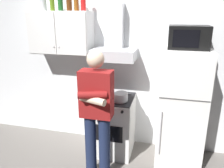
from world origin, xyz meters
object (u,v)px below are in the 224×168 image
object	(u,v)px
upper_cabinet	(61,33)
bottle_soda_red	(83,1)
cooking_pot	(120,97)
bottle_canister_steel	(43,4)
stove_oven	(113,124)
refrigerator	(181,108)
range_hood	(115,45)
person_standing	(97,112)
bottle_beer_brown	(76,2)
microwave	(188,37)
bottle_olive_oil	(52,2)
bottle_rum_dark	(69,1)

from	to	relation	value
upper_cabinet	bottle_soda_red	distance (m)	0.56
cooking_pot	bottle_canister_steel	bearing A→B (deg)	168.37
stove_oven	refrigerator	size ratio (longest dim) A/B	0.55
range_hood	person_standing	world-z (taller)	range_hood
bottle_soda_red	bottle_canister_steel	distance (m)	0.61
upper_cabinet	cooking_pot	xyz separation A→B (m)	(0.93, -0.24, -0.82)
upper_cabinet	cooking_pot	bearing A→B (deg)	-14.73
bottle_soda_red	range_hood	bearing A→B (deg)	4.04
bottle_beer_brown	microwave	bearing A→B (deg)	-3.40
microwave	cooking_pot	world-z (taller)	microwave
range_hood	refrigerator	distance (m)	1.25
upper_cabinet	cooking_pot	size ratio (longest dim) A/B	2.82
microwave	bottle_canister_steel	bearing A→B (deg)	177.01
microwave	bottle_olive_oil	distance (m)	1.89
range_hood	refrigerator	bearing A→B (deg)	-7.55
microwave	bottle_soda_red	size ratio (longest dim) A/B	1.81
bottle_rum_dark	upper_cabinet	bearing A→B (deg)	-166.43
cooking_pot	refrigerator	bearing A→B (deg)	8.32
stove_oven	bottle_beer_brown	world-z (taller)	bottle_beer_brown
refrigerator	bottle_soda_red	world-z (taller)	bottle_soda_red
microwave	bottle_soda_red	xyz separation A→B (m)	(-1.39, 0.08, 0.44)
bottle_soda_red	bottle_canister_steel	world-z (taller)	bottle_soda_red
cooking_pot	bottle_olive_oil	distance (m)	1.62
microwave	bottle_canister_steel	distance (m)	2.04
cooking_pot	bottle_canister_steel	distance (m)	1.71
upper_cabinet	bottle_beer_brown	xyz separation A→B (m)	(0.26, -0.02, 0.42)
cooking_pot	bottle_canister_steel	xyz separation A→B (m)	(-1.18, 0.24, 1.21)
range_hood	cooking_pot	world-z (taller)	range_hood
stove_oven	range_hood	world-z (taller)	range_hood
range_hood	bottle_soda_red	world-z (taller)	bottle_soda_red
microwave	bottle_canister_steel	xyz separation A→B (m)	(-2.00, 0.10, 0.40)
refrigerator	bottle_olive_oil	xyz separation A→B (m)	(-1.84, 0.09, 1.37)
bottle_olive_oil	bottle_canister_steel	xyz separation A→B (m)	(-0.16, 0.03, -0.02)
person_standing	bottle_olive_oil	xyz separation A→B (m)	(-0.84, 0.70, 1.26)
person_standing	cooking_pot	distance (m)	0.52
stove_oven	person_standing	distance (m)	0.77
bottle_rum_dark	bottle_soda_red	bearing A→B (deg)	-14.84
range_hood	stove_oven	bearing A→B (deg)	-90.00
microwave	bottle_beer_brown	bearing A→B (deg)	176.60
bottle_canister_steel	person_standing	bearing A→B (deg)	-36.13
person_standing	cooking_pot	bearing A→B (deg)	69.70
refrigerator	bottle_soda_red	xyz separation A→B (m)	(-1.39, 0.10, 1.38)
upper_cabinet	bottle_olive_oil	distance (m)	0.43
upper_cabinet	bottle_rum_dark	xyz separation A→B (m)	(0.13, 0.03, 0.42)
bottle_olive_oil	bottle_beer_brown	bearing A→B (deg)	2.40
bottle_soda_red	bottle_canister_steel	xyz separation A→B (m)	(-0.61, 0.03, -0.03)
bottle_beer_brown	upper_cabinet	bearing A→B (deg)	176.07
refrigerator	range_hood	bearing A→B (deg)	172.45
stove_oven	person_standing	xyz separation A→B (m)	(-0.05, -0.61, 0.47)
range_hood	bottle_canister_steel	distance (m)	1.18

